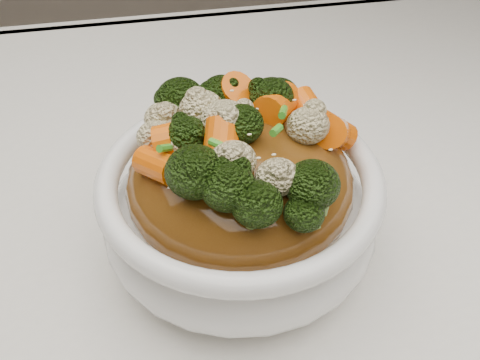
{
  "coord_description": "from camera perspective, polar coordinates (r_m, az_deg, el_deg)",
  "views": [
    {
      "loc": [
        -0.04,
        -0.28,
        1.07
      ],
      "look_at": [
        0.02,
        0.0,
        0.82
      ],
      "focal_mm": 42.0,
      "sensor_mm": 36.0,
      "label": 1
    }
  ],
  "objects": [
    {
      "name": "sesame_seeds",
      "position": [
        0.35,
        0.0,
        6.7
      ],
      "size": [
        0.15,
        0.15,
        0.01
      ],
      "primitive_type": null,
      "rotation": [
        0.0,
        0.0,
        -0.06
      ],
      "color": "beige",
      "rests_on": "sauce_base"
    },
    {
      "name": "broccoli",
      "position": [
        0.35,
        -0.0,
        6.46
      ],
      "size": [
        0.16,
        0.16,
        0.04
      ],
      "primitive_type": null,
      "rotation": [
        0.0,
        0.0,
        -0.06
      ],
      "color": "black",
      "rests_on": "sauce_base"
    },
    {
      "name": "sauce_base",
      "position": [
        0.38,
        -0.0,
        -0.3
      ],
      "size": [
        0.16,
        0.16,
        0.09
      ],
      "primitive_type": "ellipsoid",
      "rotation": [
        0.0,
        0.0,
        -0.06
      ],
      "color": "#623810",
      "rests_on": "bowl"
    },
    {
      "name": "scallions",
      "position": [
        0.35,
        -0.0,
        6.7
      ],
      "size": [
        0.12,
        0.12,
        0.02
      ],
      "primitive_type": null,
      "rotation": [
        0.0,
        0.0,
        -0.06
      ],
      "color": "#3B9622",
      "rests_on": "sauce_base"
    },
    {
      "name": "tablecloth",
      "position": [
        0.44,
        -2.13,
        -8.88
      ],
      "size": [
        1.2,
        0.8,
        0.04
      ],
      "primitive_type": "cube",
      "color": "white",
      "rests_on": "dining_table"
    },
    {
      "name": "carrots",
      "position": [
        0.35,
        -0.0,
        6.58
      ],
      "size": [
        0.16,
        0.16,
        0.05
      ],
      "primitive_type": null,
      "rotation": [
        0.0,
        0.0,
        -0.06
      ],
      "color": "#F16307",
      "rests_on": "sauce_base"
    },
    {
      "name": "cauliflower",
      "position": [
        0.35,
        -0.0,
        6.21
      ],
      "size": [
        0.16,
        0.16,
        0.03
      ],
      "primitive_type": null,
      "rotation": [
        0.0,
        0.0,
        -0.06
      ],
      "color": "beige",
      "rests_on": "sauce_base"
    },
    {
      "name": "bowl",
      "position": [
        0.4,
        -0.0,
        -3.12
      ],
      "size": [
        0.21,
        0.21,
        0.08
      ],
      "primitive_type": null,
      "rotation": [
        0.0,
        0.0,
        -0.06
      ],
      "color": "white",
      "rests_on": "tablecloth"
    }
  ]
}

